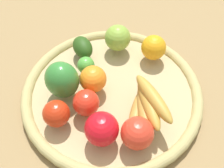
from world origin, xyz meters
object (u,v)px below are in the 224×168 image
Objects in this scene: lime_0 at (86,65)px; apple_1 at (102,129)px; orange_0 at (154,47)px; apple_3 at (56,114)px; apple_0 at (86,103)px; apple_2 at (118,38)px; avocado at (83,47)px; banana_bunch at (146,105)px; orange_1 at (93,79)px; apple_4 at (137,133)px; bell_pepper at (62,80)px.

apple_1 is at bearing 11.33° from lime_0.
orange_0 is at bearing 150.26° from apple_1.
apple_3 is at bearing -22.02° from lime_0.
apple_0 is 0.24m from apple_2.
apple_1 is 0.08m from apple_0.
apple_1 is at bearing -9.21° from apple_2.
apple_3 reaches higher than avocado.
apple_0 is at bearing -95.82° from banana_bunch.
lime_0 is 0.17m from apple_3.
apple_0 is at bearing 1.97° from lime_0.
orange_0 is 0.26m from apple_0.
avocado is 0.26m from banana_bunch.
apple_2 reaches higher than avocado.
orange_1 is (0.15, -0.07, -0.00)m from apple_2.
orange_1 is 0.93× the size of apple_4.
apple_2 is at bearing 148.38° from apple_3.
orange_1 is at bearing 167.30° from apple_0.
orange_0 is at bearing 129.71° from apple_3.
apple_4 reaches higher than avocado.
apple_1 is 0.12m from apple_3.
apple_4 is (0.27, -0.07, 0.00)m from orange_0.
banana_bunch is 2.09× the size of apple_4.
banana_bunch is (-0.06, 0.10, -0.00)m from apple_1.
orange_1 is 0.13m from apple_3.
bell_pepper is 0.17m from apple_1.
apple_2 is (-0.16, 0.14, -0.01)m from bell_pepper.
apple_0 is at bearing -21.08° from apple_2.
orange_0 is 0.93× the size of apple_2.
apple_0 reaches higher than lime_0.
lime_0 is 0.07m from avocado.
bell_pepper is 1.29× the size of apple_1.
avocado is 1.19× the size of apple_3.
avocado is at bearing -155.49° from apple_4.
banana_bunch reaches higher than apple_0.
avocado is 0.28m from apple_1.
apple_0 and apple_3 have the same top height.
bell_pepper reaches higher than apple_1.
apple_1 is 0.08m from apple_4.
orange_0 reaches higher than apple_0.
banana_bunch is at bearing 93.91° from apple_3.
apple_0 is 0.07m from orange_1.
apple_4 is at bearing 81.18° from apple_1.
apple_4 is at bearing 52.32° from apple_0.
avocado is 1.19× the size of apple_0.
apple_0 is (0.06, 0.06, -0.02)m from bell_pepper.
avocado is 0.31m from apple_4.
apple_0 is 0.14m from apple_4.
apple_2 is 1.01× the size of apple_4.
orange_0 is 0.11m from apple_2.
avocado is 1.03× the size of apple_4.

